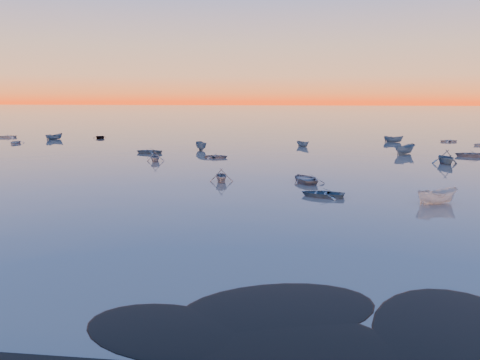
# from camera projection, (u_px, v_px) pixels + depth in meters

# --- Properties ---
(ground) EXTENTS (600.00, 600.00, 0.00)m
(ground) POSITION_uv_depth(u_px,v_px,m) (259.00, 132.00, 117.69)
(ground) COLOR #645B54
(ground) RESTS_ON ground
(mud_lobes) EXTENTS (140.00, 6.00, 0.07)m
(mud_lobes) POSITION_uv_depth(u_px,v_px,m) (72.00, 329.00, 19.02)
(mud_lobes) COLOR black
(mud_lobes) RESTS_ON ground
(moored_fleet) EXTENTS (124.00, 58.00, 1.20)m
(moored_fleet) POSITION_uv_depth(u_px,v_px,m) (236.00, 157.00, 71.77)
(moored_fleet) COLOR silver
(moored_fleet) RESTS_ON ground
(boat_near_center) EXTENTS (2.95, 4.26, 1.36)m
(boat_near_center) POSITION_uv_depth(u_px,v_px,m) (437.00, 204.00, 40.99)
(boat_near_center) COLOR silver
(boat_near_center) RESTS_ON ground
(boat_near_right) EXTENTS (3.48, 1.95, 1.16)m
(boat_near_right) POSITION_uv_depth(u_px,v_px,m) (221.00, 182.00, 51.28)
(boat_near_right) COLOR slate
(boat_near_right) RESTS_ON ground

